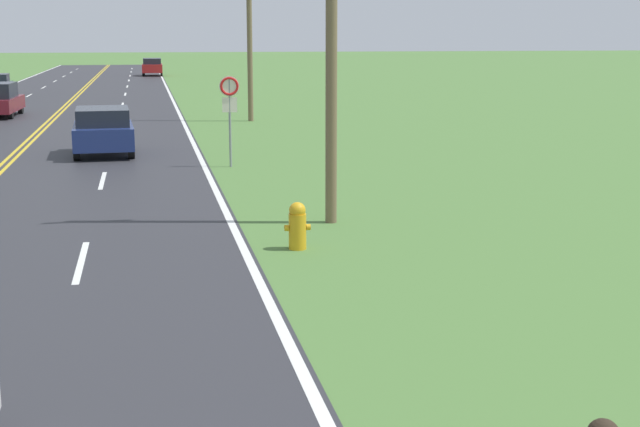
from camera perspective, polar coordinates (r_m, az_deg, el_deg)
name	(u,v)px	position (r m, az deg, el deg)	size (l,w,h in m)	color
fire_hydrant	(297,225)	(16.53, -1.45, -0.76)	(0.49, 0.33, 0.89)	gold
traffic_sign	(230,99)	(26.80, -5.81, 7.33)	(0.60, 0.10, 2.72)	gray
utility_pole_midground	(332,4)	(18.56, 0.74, 13.27)	(1.80, 0.24, 8.77)	brown
utility_pole_far	(249,23)	(41.16, -4.54, 12.06)	(1.80, 0.24, 8.53)	brown
car_dark_blue_hatchback_mid_near	(103,130)	(30.24, -13.71, 5.20)	(2.04, 3.52, 1.56)	black
car_red_suv_distant	(152,66)	(87.49, -10.69, 9.25)	(1.94, 4.39, 1.66)	black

